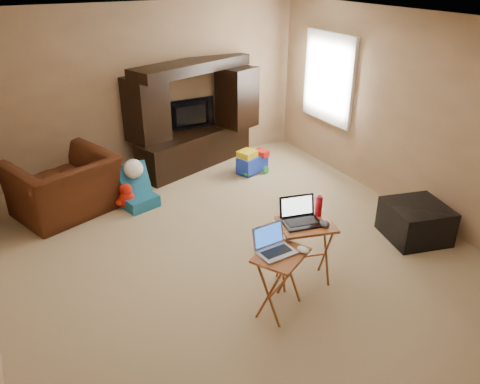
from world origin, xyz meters
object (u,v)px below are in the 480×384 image
entertainment_center (194,115)px  mouse_left (303,250)px  push_toy (252,161)px  mouse_right (325,223)px  laptop_right (303,213)px  plush_toy (126,196)px  water_bottle (319,206)px  tray_table_right (304,253)px  child_rocker (138,187)px  recliner (64,186)px  tray_table_left (280,282)px  laptop_left (277,242)px  ottoman (416,221)px  television (191,115)px

entertainment_center → mouse_left: 3.76m
push_toy → mouse_right: size_ratio=3.62×
laptop_right → mouse_left: bearing=-111.4°
plush_toy → mouse_left: (0.89, -2.78, 0.48)m
water_bottle → entertainment_center: bearing=89.0°
tray_table_right → laptop_right: size_ratio=1.91×
child_rocker → tray_table_right: 2.61m
water_bottle → laptop_right: bearing=-166.0°
recliner → mouse_right: 3.46m
push_toy → mouse_right: 2.97m
entertainment_center → laptop_right: (-0.30, -3.37, -0.02)m
plush_toy → child_rocker: bearing=-15.4°
tray_table_left → mouse_left: mouse_left is taller
tray_table_left → laptop_left: (-0.03, 0.03, 0.44)m
recliner → laptop_right: laptop_right is taller
push_toy → ottoman: 2.72m
tray_table_left → recliner: bearing=86.3°
ottoman → television: bearing=112.6°
ottoman → tray_table_left: bearing=-170.8°
tray_table_right → recliner: bearing=139.9°
entertainment_center → ottoman: 3.65m
recliner → tray_table_left: size_ratio=1.91×
child_rocker → plush_toy: bearing=149.4°
tray_table_left → laptop_right: size_ratio=1.74×
push_toy → recliner: bearing=159.5°
child_rocker → mouse_left: bearing=-90.2°
tray_table_right → mouse_left: size_ratio=5.40×
entertainment_center → tray_table_left: entertainment_center is taller
entertainment_center → ottoman: size_ratio=3.05×
recliner → water_bottle: size_ratio=5.65×
plush_toy → laptop_left: size_ratio=1.09×
television → plush_toy: size_ratio=2.35×
television → mouse_right: television is taller
plush_toy → laptop_right: bearing=-65.3°
recliner → mouse_left: recliner is taller
television → laptop_right: 3.50m
plush_toy → entertainment_center: bearing=33.7°
tray_table_right → mouse_right: mouse_right is taller
laptop_right → water_bottle: (0.24, 0.06, -0.01)m
child_rocker → ottoman: (2.69, -2.32, -0.07)m
entertainment_center → child_rocker: size_ratio=3.59×
tray_table_right → television: bearing=100.5°
tray_table_left → mouse_right: bearing=-16.6°
laptop_left → water_bottle: water_bottle is taller
child_rocker → laptop_right: 2.63m
laptop_right → mouse_right: bearing=-27.9°
mouse_right → mouse_left: bearing=-152.3°
child_rocker → water_bottle: water_bottle is taller
tray_table_left → laptop_left: size_ratio=1.91×
mouse_right → tray_table_right: bearing=137.3°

